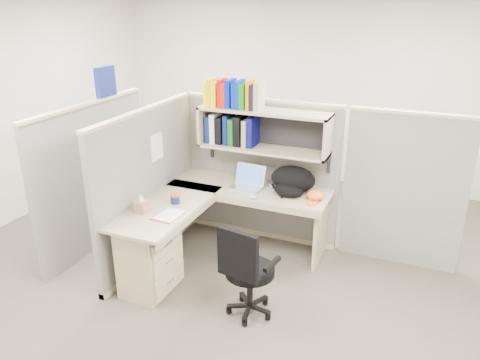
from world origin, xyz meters
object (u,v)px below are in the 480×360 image
at_px(desk, 178,239).
at_px(laptop, 246,178).
at_px(snack_canister, 175,199).
at_px(backpack, 291,181).
at_px(task_chair, 248,285).

bearing_deg(desk, laptop, 64.73).
bearing_deg(snack_canister, backpack, 34.63).
distance_m(backpack, task_chair, 1.27).
height_order(laptop, snack_canister, laptop).
bearing_deg(laptop, snack_canister, -124.27).
bearing_deg(laptop, desk, -111.20).
xyz_separation_m(desk, snack_canister, (-0.12, 0.18, 0.34)).
bearing_deg(backpack, snack_canister, -163.26).
distance_m(desk, backpack, 1.30).
height_order(desk, snack_canister, snack_canister).
height_order(desk, task_chair, task_chair).
xyz_separation_m(snack_canister, task_chair, (0.97, -0.47, -0.46)).
bearing_deg(laptop, task_chair, -62.89).
bearing_deg(backpack, desk, -153.21).
bearing_deg(laptop, backpack, 9.76).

